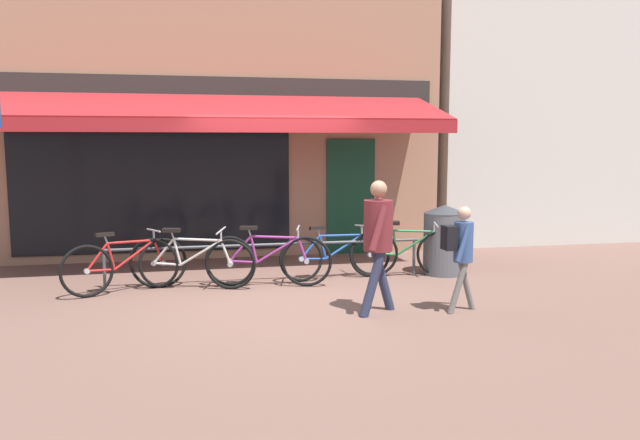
{
  "coord_description": "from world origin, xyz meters",
  "views": [
    {
      "loc": [
        -1.28,
        -8.06,
        2.06
      ],
      "look_at": [
        0.37,
        -0.27,
        1.05
      ],
      "focal_mm": 35.0,
      "sensor_mm": 36.0,
      "label": 1
    }
  ],
  "objects_px": {
    "bicycle_red": "(126,265)",
    "bicycle_silver": "(192,262)",
    "litter_bin": "(444,239)",
    "pedestrian_adult": "(378,232)",
    "bicycle_green": "(407,252)",
    "bicycle_purple": "(268,259)",
    "bicycle_blue": "(336,255)",
    "pedestrian_child": "(461,245)"
  },
  "relations": [
    {
      "from": "litter_bin",
      "to": "bicycle_purple",
      "type": "bearing_deg",
      "value": -174.48
    },
    {
      "from": "bicycle_purple",
      "to": "bicycle_green",
      "type": "xyz_separation_m",
      "value": [
        2.15,
        0.19,
        -0.0
      ]
    },
    {
      "from": "bicycle_red",
      "to": "pedestrian_adult",
      "type": "bearing_deg",
      "value": -51.24
    },
    {
      "from": "pedestrian_child",
      "to": "bicycle_green",
      "type": "bearing_deg",
      "value": 87.16
    },
    {
      "from": "bicycle_blue",
      "to": "pedestrian_adult",
      "type": "xyz_separation_m",
      "value": [
        0.05,
        -1.94,
        0.62
      ]
    },
    {
      "from": "bicycle_silver",
      "to": "litter_bin",
      "type": "bearing_deg",
      "value": 19.44
    },
    {
      "from": "bicycle_silver",
      "to": "bicycle_purple",
      "type": "bearing_deg",
      "value": 13.26
    },
    {
      "from": "bicycle_silver",
      "to": "bicycle_green",
      "type": "xyz_separation_m",
      "value": [
        3.22,
        0.13,
        0.0
      ]
    },
    {
      "from": "bicycle_purple",
      "to": "pedestrian_child",
      "type": "bearing_deg",
      "value": -27.42
    },
    {
      "from": "bicycle_blue",
      "to": "pedestrian_child",
      "type": "relative_size",
      "value": 1.37
    },
    {
      "from": "bicycle_purple",
      "to": "bicycle_blue",
      "type": "height_order",
      "value": "bicycle_purple"
    },
    {
      "from": "bicycle_silver",
      "to": "pedestrian_adult",
      "type": "bearing_deg",
      "value": -22.05
    },
    {
      "from": "pedestrian_child",
      "to": "litter_bin",
      "type": "bearing_deg",
      "value": 70.4
    },
    {
      "from": "bicycle_red",
      "to": "pedestrian_child",
      "type": "xyz_separation_m",
      "value": [
        4.06,
        -1.86,
        0.44
      ]
    },
    {
      "from": "bicycle_blue",
      "to": "bicycle_green",
      "type": "height_order",
      "value": "bicycle_green"
    },
    {
      "from": "bicycle_silver",
      "to": "pedestrian_child",
      "type": "height_order",
      "value": "pedestrian_child"
    },
    {
      "from": "bicycle_green",
      "to": "litter_bin",
      "type": "distance_m",
      "value": 0.66
    },
    {
      "from": "bicycle_green",
      "to": "pedestrian_child",
      "type": "bearing_deg",
      "value": -80.63
    },
    {
      "from": "pedestrian_adult",
      "to": "pedestrian_child",
      "type": "xyz_separation_m",
      "value": [
        1.0,
        -0.14,
        -0.17
      ]
    },
    {
      "from": "bicycle_red",
      "to": "bicycle_silver",
      "type": "relative_size",
      "value": 0.94
    },
    {
      "from": "bicycle_green",
      "to": "pedestrian_child",
      "type": "xyz_separation_m",
      "value": [
        -0.05,
        -2.0,
        0.43
      ]
    },
    {
      "from": "bicycle_red",
      "to": "litter_bin",
      "type": "distance_m",
      "value": 4.74
    },
    {
      "from": "bicycle_blue",
      "to": "litter_bin",
      "type": "height_order",
      "value": "litter_bin"
    },
    {
      "from": "litter_bin",
      "to": "pedestrian_adult",
      "type": "bearing_deg",
      "value": -130.9
    },
    {
      "from": "bicycle_red",
      "to": "pedestrian_child",
      "type": "bearing_deg",
      "value": -46.6
    },
    {
      "from": "bicycle_green",
      "to": "pedestrian_adult",
      "type": "distance_m",
      "value": 2.21
    },
    {
      "from": "bicycle_red",
      "to": "bicycle_blue",
      "type": "height_order",
      "value": "bicycle_red"
    },
    {
      "from": "bicycle_red",
      "to": "pedestrian_adult",
      "type": "xyz_separation_m",
      "value": [
        3.06,
        -1.71,
        0.6
      ]
    },
    {
      "from": "bicycle_blue",
      "to": "pedestrian_adult",
      "type": "relative_size",
      "value": 1.1
    },
    {
      "from": "pedestrian_adult",
      "to": "pedestrian_child",
      "type": "bearing_deg",
      "value": -16.21
    },
    {
      "from": "bicycle_red",
      "to": "litter_bin",
      "type": "bearing_deg",
      "value": -19.33
    },
    {
      "from": "bicycle_silver",
      "to": "bicycle_blue",
      "type": "xyz_separation_m",
      "value": [
        2.12,
        0.22,
        -0.02
      ]
    },
    {
      "from": "bicycle_purple",
      "to": "bicycle_green",
      "type": "bearing_deg",
      "value": 18.23
    },
    {
      "from": "pedestrian_adult",
      "to": "pedestrian_child",
      "type": "height_order",
      "value": "pedestrian_adult"
    },
    {
      "from": "pedestrian_adult",
      "to": "bicycle_red",
      "type": "bearing_deg",
      "value": 142.8
    },
    {
      "from": "bicycle_purple",
      "to": "litter_bin",
      "type": "height_order",
      "value": "litter_bin"
    },
    {
      "from": "bicycle_red",
      "to": "pedestrian_child",
      "type": "distance_m",
      "value": 4.48
    },
    {
      "from": "bicycle_silver",
      "to": "bicycle_purple",
      "type": "height_order",
      "value": "bicycle_purple"
    },
    {
      "from": "litter_bin",
      "to": "bicycle_red",
      "type": "bearing_deg",
      "value": -177.35
    },
    {
      "from": "bicycle_red",
      "to": "bicycle_silver",
      "type": "bearing_deg",
      "value": -21.59
    },
    {
      "from": "bicycle_red",
      "to": "bicycle_silver",
      "type": "height_order",
      "value": "bicycle_silver"
    },
    {
      "from": "bicycle_purple",
      "to": "pedestrian_adult",
      "type": "xyz_separation_m",
      "value": [
        1.11,
        -1.66,
        0.59
      ]
    }
  ]
}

